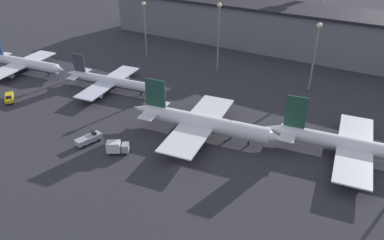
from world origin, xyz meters
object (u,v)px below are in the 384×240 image
(service_vehicle_4, at_px, (117,147))
(airplane_2, at_px, (203,123))
(service_vehicle_2, at_px, (89,139))
(service_vehicle_1, at_px, (9,98))
(airplane_1, at_px, (111,82))
(airplane_3, at_px, (361,148))
(airplane_0, at_px, (24,63))

(service_vehicle_4, bearing_deg, airplane_2, 19.36)
(service_vehicle_2, relative_size, service_vehicle_4, 1.25)
(service_vehicle_2, bearing_deg, service_vehicle_1, 96.58)
(airplane_1, relative_size, airplane_3, 0.78)
(airplane_1, relative_size, service_vehicle_4, 6.35)
(airplane_3, xyz_separation_m, service_vehicle_1, (-105.06, -23.29, -2.25))
(airplane_2, xyz_separation_m, airplane_3, (39.64, 9.93, -0.44))
(airplane_1, height_order, service_vehicle_2, airplane_1)
(airplane_0, height_order, service_vehicle_1, airplane_0)
(airplane_1, bearing_deg, airplane_2, -21.35)
(airplane_3, bearing_deg, airplane_2, -173.15)
(airplane_0, bearing_deg, airplane_2, -11.60)
(airplane_2, bearing_deg, service_vehicle_1, -175.68)
(airplane_0, xyz_separation_m, airplane_2, (82.28, -6.31, 0.52))
(service_vehicle_1, relative_size, service_vehicle_4, 1.20)
(airplane_3, xyz_separation_m, service_vehicle_4, (-54.65, -28.92, -1.54))
(airplane_2, relative_size, service_vehicle_2, 5.88)
(airplane_2, distance_m, service_vehicle_2, 31.37)
(airplane_3, relative_size, service_vehicle_2, 6.52)
(airplane_2, bearing_deg, airplane_0, 168.40)
(airplane_2, distance_m, service_vehicle_4, 24.29)
(airplane_3, distance_m, service_vehicle_1, 107.64)
(service_vehicle_2, bearing_deg, service_vehicle_4, -74.82)
(airplane_0, distance_m, airplane_1, 40.15)
(service_vehicle_1, bearing_deg, airplane_1, 83.87)
(airplane_2, xyz_separation_m, service_vehicle_4, (-15.01, -18.99, -1.98))
(airplane_2, distance_m, airplane_3, 40.87)
(airplane_2, bearing_deg, airplane_1, 158.65)
(airplane_2, relative_size, service_vehicle_1, 6.17)
(airplane_1, height_order, service_vehicle_1, airplane_1)
(airplane_2, height_order, service_vehicle_2, airplane_2)
(airplane_2, bearing_deg, airplane_3, 6.85)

